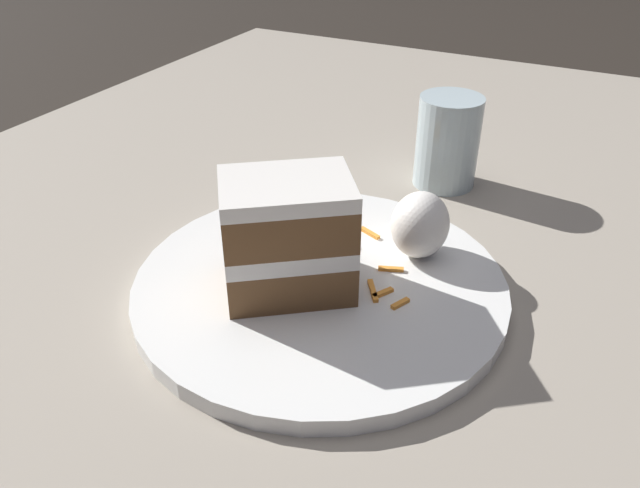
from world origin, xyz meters
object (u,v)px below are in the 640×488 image
(plate, at_px, (320,285))
(drinking_glass, at_px, (447,148))
(cake_slice, at_px, (288,236))
(cream_dollop, at_px, (420,225))
(orange_garnish, at_px, (323,215))

(plate, relative_size, drinking_glass, 3.12)
(cake_slice, distance_m, drinking_glass, 0.26)
(cream_dollop, xyz_separation_m, orange_garnish, (0.02, 0.10, -0.03))
(plate, height_order, cake_slice, cake_slice)
(cake_slice, xyz_separation_m, orange_garnish, (0.11, 0.02, -0.04))
(plate, height_order, drinking_glass, drinking_glass)
(orange_garnish, distance_m, drinking_glass, 0.16)
(cream_dollop, height_order, drinking_glass, drinking_glass)
(cream_dollop, bearing_deg, plate, 140.56)
(cake_slice, bearing_deg, drinking_glass, 133.77)
(orange_garnish, xyz_separation_m, drinking_glass, (0.14, -0.07, 0.02))
(cream_dollop, xyz_separation_m, drinking_glass, (0.16, 0.03, -0.00))
(plate, distance_m, drinking_glass, 0.24)
(orange_garnish, bearing_deg, plate, -154.86)
(drinking_glass, bearing_deg, cream_dollop, -170.29)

